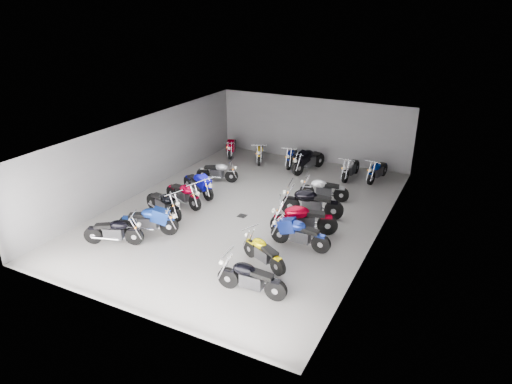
# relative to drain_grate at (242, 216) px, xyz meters

# --- Properties ---
(ground) EXTENTS (14.00, 14.00, 0.00)m
(ground) POSITION_rel_drain_grate_xyz_m (0.00, 0.50, -0.01)
(ground) COLOR gray
(ground) RESTS_ON ground
(wall_back) EXTENTS (10.00, 0.10, 3.20)m
(wall_back) POSITION_rel_drain_grate_xyz_m (0.00, 7.50, 1.59)
(wall_back) COLOR slate
(wall_back) RESTS_ON ground
(wall_left) EXTENTS (0.10, 14.00, 3.20)m
(wall_left) POSITION_rel_drain_grate_xyz_m (-5.00, 0.50, 1.59)
(wall_left) COLOR slate
(wall_left) RESTS_ON ground
(wall_right) EXTENTS (0.10, 14.00, 3.20)m
(wall_right) POSITION_rel_drain_grate_xyz_m (5.00, 0.50, 1.59)
(wall_right) COLOR slate
(wall_right) RESTS_ON ground
(ceiling) EXTENTS (10.00, 14.00, 0.04)m
(ceiling) POSITION_rel_drain_grate_xyz_m (0.00, 0.50, 3.21)
(ceiling) COLOR black
(ceiling) RESTS_ON wall_back
(drain_grate) EXTENTS (0.32, 0.32, 0.01)m
(drain_grate) POSITION_rel_drain_grate_xyz_m (0.00, 0.00, 0.00)
(drain_grate) COLOR black
(drain_grate) RESTS_ON ground
(motorcycle_left_a) EXTENTS (1.92, 0.93, 0.90)m
(motorcycle_left_a) POSITION_rel_drain_grate_xyz_m (-2.82, -3.85, 0.48)
(motorcycle_left_a) COLOR black
(motorcycle_left_a) RESTS_ON ground
(motorcycle_left_b) EXTENTS (2.06, 0.98, 0.96)m
(motorcycle_left_b) POSITION_rel_drain_grate_xyz_m (-2.24, -2.76, 0.52)
(motorcycle_left_b) COLOR black
(motorcycle_left_b) RESTS_ON ground
(motorcycle_left_c) EXTENTS (2.08, 0.80, 0.94)m
(motorcycle_left_c) POSITION_rel_drain_grate_xyz_m (-2.68, -1.32, 0.51)
(motorcycle_left_c) COLOR black
(motorcycle_left_c) RESTS_ON ground
(motorcycle_left_d) EXTENTS (2.05, 0.75, 0.93)m
(motorcycle_left_d) POSITION_rel_drain_grate_xyz_m (-2.56, -0.19, 0.50)
(motorcycle_left_d) COLOR black
(motorcycle_left_d) RESTS_ON ground
(motorcycle_left_e) EXTENTS (1.99, 0.97, 0.93)m
(motorcycle_left_e) POSITION_rel_drain_grate_xyz_m (-2.60, 0.95, 0.50)
(motorcycle_left_e) COLOR black
(motorcycle_left_e) RESTS_ON ground
(motorcycle_left_f) EXTENTS (1.92, 0.62, 0.86)m
(motorcycle_left_f) POSITION_rel_drain_grate_xyz_m (-2.72, 2.70, 0.46)
(motorcycle_left_f) COLOR black
(motorcycle_left_f) RESTS_ON ground
(motorcycle_right_a) EXTENTS (2.11, 0.44, 0.93)m
(motorcycle_right_a) POSITION_rel_drain_grate_xyz_m (2.60, -4.28, 0.50)
(motorcycle_right_a) COLOR black
(motorcycle_right_a) RESTS_ON ground
(motorcycle_right_b) EXTENTS (1.81, 0.93, 0.85)m
(motorcycle_right_b) POSITION_rel_drain_grate_xyz_m (2.25, -2.78, 0.46)
(motorcycle_right_b) COLOR black
(motorcycle_right_b) RESTS_ON ground
(motorcycle_right_c) EXTENTS (2.12, 0.42, 0.93)m
(motorcycle_right_c) POSITION_rel_drain_grate_xyz_m (2.84, -1.24, 0.50)
(motorcycle_right_c) COLOR black
(motorcycle_right_c) RESTS_ON ground
(motorcycle_right_d) EXTENTS (2.24, 1.13, 1.05)m
(motorcycle_right_d) POSITION_rel_drain_grate_xyz_m (2.60, -0.30, 0.57)
(motorcycle_right_d) COLOR black
(motorcycle_right_d) RESTS_ON ground
(motorcycle_right_e) EXTENTS (2.38, 0.67, 1.05)m
(motorcycle_right_e) POSITION_rel_drain_grate_xyz_m (2.36, 1.15, 0.57)
(motorcycle_right_e) COLOR black
(motorcycle_right_e) RESTS_ON ground
(motorcycle_right_f) EXTENTS (2.00, 0.67, 0.90)m
(motorcycle_right_f) POSITION_rel_drain_grate_xyz_m (2.28, 2.81, 0.48)
(motorcycle_right_f) COLOR black
(motorcycle_right_f) RESTS_ON ground
(motorcycle_back_a) EXTENTS (0.83, 1.90, 0.87)m
(motorcycle_back_a) POSITION_rel_drain_grate_xyz_m (-3.99, 6.23, 0.47)
(motorcycle_back_a) COLOR black
(motorcycle_back_a) RESTS_ON ground
(motorcycle_back_b) EXTENTS (0.90, 1.86, 0.87)m
(motorcycle_back_b) POSITION_rel_drain_grate_xyz_m (-2.23, 6.02, 0.47)
(motorcycle_back_b) COLOR black
(motorcycle_back_b) RESTS_ON ground
(motorcycle_back_c) EXTENTS (0.51, 1.98, 0.88)m
(motorcycle_back_c) POSITION_rel_drain_grate_xyz_m (-0.53, 6.19, 0.47)
(motorcycle_back_c) COLOR black
(motorcycle_back_c) RESTS_ON ground
(motorcycle_back_d) EXTENTS (0.83, 2.28, 1.03)m
(motorcycle_back_d) POSITION_rel_drain_grate_xyz_m (0.49, 5.79, 0.55)
(motorcycle_back_d) COLOR black
(motorcycle_back_d) RESTS_ON ground
(motorcycle_back_e) EXTENTS (0.43, 2.03, 0.89)m
(motorcycle_back_e) POSITION_rel_drain_grate_xyz_m (2.56, 5.82, 0.48)
(motorcycle_back_e) COLOR black
(motorcycle_back_e) RESTS_ON ground
(motorcycle_back_f) EXTENTS (0.54, 2.00, 0.88)m
(motorcycle_back_f) POSITION_rel_drain_grate_xyz_m (3.74, 6.09, 0.48)
(motorcycle_back_f) COLOR black
(motorcycle_back_f) RESTS_ON ground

